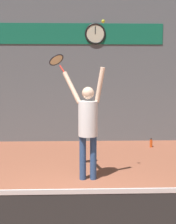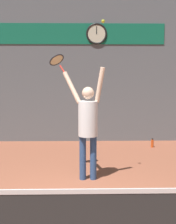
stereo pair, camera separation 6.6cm
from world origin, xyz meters
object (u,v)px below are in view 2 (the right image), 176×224
tennis_ball (103,21)px  scoreboard_clock (97,34)px  tennis_player (88,122)px  tennis_racket (57,61)px  water_bottle (152,143)px

tennis_ball → scoreboard_clock: bearing=89.1°
tennis_player → tennis_ball: (0.28, -0.07, 1.90)m
tennis_racket → water_bottle: tennis_racket is taller
tennis_racket → tennis_ball: (0.90, -0.46, 0.71)m
scoreboard_clock → tennis_ball: 3.62m
tennis_racket → tennis_ball: 1.23m
water_bottle → tennis_racket: bearing=-137.7°
water_bottle → scoreboard_clock: bearing=151.2°
water_bottle → tennis_ball: bearing=-120.5°
scoreboard_clock → water_bottle: scoreboard_clock is taller
tennis_racket → tennis_player: bearing=-31.9°
scoreboard_clock → tennis_player: scoreboard_clock is taller
scoreboard_clock → tennis_player: bearing=-95.5°
scoreboard_clock → tennis_player: (-0.34, -3.54, -2.12)m
scoreboard_clock → tennis_racket: bearing=-106.9°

